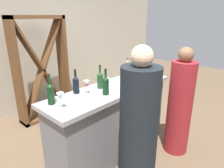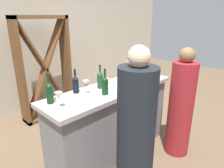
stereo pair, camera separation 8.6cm
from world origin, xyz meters
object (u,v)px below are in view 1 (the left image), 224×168
wine_bottle_leftmost_dark_green (51,93)px  wine_bottle_second_right_olive_green (100,79)px  wine_bottle_center_dark_green (106,85)px  person_left_guest (138,135)px  wine_glass_near_right (87,85)px  wine_glass_near_left (107,83)px  wine_rack (42,70)px  wine_glass_near_center (60,97)px  wine_bottle_rightmost_clear_pale (127,73)px  wine_bottle_second_left_near_black (76,84)px  person_center_guest (180,106)px

wine_bottle_leftmost_dark_green → wine_bottle_second_right_olive_green: wine_bottle_leftmost_dark_green is taller
wine_bottle_center_dark_green → wine_bottle_second_right_olive_green: 0.23m
wine_bottle_center_dark_green → person_left_guest: bearing=-103.7°
wine_bottle_center_dark_green → wine_glass_near_right: bearing=130.7°
wine_bottle_center_dark_green → wine_glass_near_left: (0.08, 0.06, -0.01)m
wine_bottle_center_dark_green → wine_bottle_second_right_olive_green: size_ratio=1.03×
wine_rack → person_left_guest: (-0.30, -2.31, -0.18)m
wine_glass_near_right → person_left_guest: size_ratio=0.10×
wine_bottle_second_right_olive_green → wine_glass_near_center: size_ratio=1.76×
wine_bottle_rightmost_clear_pale → wine_glass_near_right: wine_bottle_rightmost_clear_pale is taller
wine_bottle_second_left_near_black → wine_glass_near_right: 0.13m
wine_rack → wine_bottle_center_dark_green: size_ratio=6.06×
wine_glass_near_right → person_center_guest: size_ratio=0.11×
wine_bottle_center_dark_green → wine_glass_near_right: 0.22m
wine_bottle_center_dark_green → person_center_guest: 1.10m
person_left_guest → wine_bottle_leftmost_dark_green: bearing=36.8°
wine_glass_near_center → person_left_guest: (0.42, -0.62, -0.35)m
wine_bottle_second_left_near_black → wine_bottle_second_right_olive_green: 0.32m
wine_bottle_second_right_olive_green → person_center_guest: size_ratio=0.20×
wine_rack → wine_bottle_center_dark_green: wine_rack is taller
wine_bottle_center_dark_green → wine_bottle_rightmost_clear_pale: (0.55, 0.12, 0.01)m
wine_rack → wine_glass_near_right: size_ratio=11.21×
wine_bottle_second_left_near_black → person_center_guest: (1.08, -0.80, -0.40)m
wine_glass_near_left → person_left_guest: size_ratio=0.10×
wine_bottle_rightmost_clear_pale → person_center_guest: person_center_guest is taller
person_left_guest → wine_bottle_second_right_olive_green: bearing=-9.2°
wine_bottle_second_left_near_black → person_left_guest: bearing=-85.6°
wine_bottle_leftmost_dark_green → wine_bottle_center_dark_green: 0.61m
wine_bottle_second_left_near_black → wine_glass_near_center: (-0.36, -0.23, 0.01)m
wine_bottle_second_left_near_black → wine_bottle_second_right_olive_green: bearing=-14.9°
wine_bottle_rightmost_clear_pale → wine_glass_near_center: 1.11m
wine_glass_near_left → person_center_guest: (0.80, -0.58, -0.40)m
wine_bottle_second_right_olive_green → wine_glass_near_left: size_ratio=1.83×
wine_bottle_second_left_near_black → person_center_guest: bearing=-36.5°
wine_bottle_second_left_near_black → wine_glass_near_right: bearing=-62.1°
wine_bottle_rightmost_clear_pale → wine_glass_near_left: (-0.47, -0.07, -0.01)m
wine_bottle_second_right_olive_green → wine_glass_near_center: 0.68m
wine_rack → person_left_guest: 2.34m
wine_glass_near_left → person_center_guest: person_center_guest is taller
wine_glass_near_left → wine_glass_near_center: wine_glass_near_center is taller
wine_bottle_second_right_olive_green → wine_glass_near_center: bearing=-167.9°
wine_bottle_rightmost_clear_pale → wine_glass_near_left: wine_bottle_rightmost_clear_pale is taller
wine_bottle_rightmost_clear_pale → wine_bottle_second_right_olive_green: bearing=170.4°
wine_bottle_leftmost_dark_green → wine_bottle_rightmost_clear_pale: bearing=-5.3°
wine_rack → person_center_guest: 2.39m
wine_bottle_leftmost_dark_green → wine_glass_near_center: bearing=-89.3°
wine_bottle_second_right_olive_green → wine_glass_near_left: bearing=-100.3°
wine_glass_near_left → wine_bottle_second_left_near_black: bearing=141.5°
wine_glass_near_left → wine_bottle_second_right_olive_green: bearing=79.7°
wine_glass_near_right → person_center_guest: person_center_guest is taller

